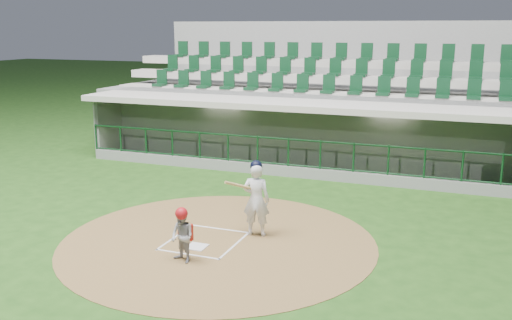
{
  "coord_description": "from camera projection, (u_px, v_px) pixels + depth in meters",
  "views": [
    {
      "loc": [
        5.49,
        -11.36,
        4.79
      ],
      "look_at": [
        0.15,
        2.6,
        1.3
      ],
      "focal_mm": 40.0,
      "sensor_mm": 36.0,
      "label": 1
    }
  ],
  "objects": [
    {
      "name": "ground",
      "position": [
        210.0,
        237.0,
        13.33
      ],
      "size": [
        120.0,
        120.0,
        0.0
      ],
      "primitive_type": "plane",
      "color": "#1C4212",
      "rests_on": "ground"
    },
    {
      "name": "dugout_structure",
      "position": [
        306.0,
        138.0,
        20.2
      ],
      "size": [
        16.4,
        3.7,
        3.0
      ],
      "color": "gray",
      "rests_on": "ground"
    },
    {
      "name": "seating_deck",
      "position": [
        326.0,
        113.0,
        22.93
      ],
      "size": [
        17.0,
        6.72,
        5.15
      ],
      "color": "slate",
      "rests_on": "ground"
    },
    {
      "name": "catcher",
      "position": [
        182.0,
        235.0,
        11.78
      ],
      "size": [
        0.66,
        0.59,
        1.19
      ],
      "color": "#99999E",
      "rests_on": "dirt_circle"
    },
    {
      "name": "home_plate",
      "position": [
        197.0,
        247.0,
        12.69
      ],
      "size": [
        0.43,
        0.43,
        0.02
      ],
      "primitive_type": "cube",
      "color": "silver",
      "rests_on": "dirt_circle"
    },
    {
      "name": "batter_box_chalk",
      "position": [
        205.0,
        241.0,
        13.05
      ],
      "size": [
        1.55,
        1.8,
        0.01
      ],
      "color": "silver",
      "rests_on": "ground"
    },
    {
      "name": "dirt_circle",
      "position": [
        218.0,
        241.0,
        13.04
      ],
      "size": [
        7.2,
        7.2,
        0.01
      ],
      "primitive_type": "cylinder",
      "color": "brown",
      "rests_on": "ground"
    },
    {
      "name": "batter",
      "position": [
        256.0,
        198.0,
        13.22
      ],
      "size": [
        0.88,
        0.9,
        1.81
      ],
      "color": "silver",
      "rests_on": "dirt_circle"
    }
  ]
}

